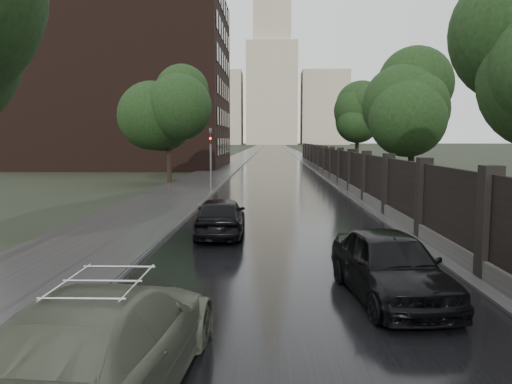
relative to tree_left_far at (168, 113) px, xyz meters
name	(u,v)px	position (x,y,z in m)	size (l,w,h in m)	color
ground	(305,378)	(8.00, -30.00, -5.24)	(800.00, 800.00, 0.00)	black
road	(272,148)	(8.00, 160.00, -5.23)	(8.00, 420.00, 0.02)	black
sidewalk_left	(257,147)	(2.00, 160.00, -5.16)	(4.00, 420.00, 0.16)	#2D2D2D
verge_right	(286,148)	(13.50, 160.00, -5.20)	(3.00, 420.00, 0.08)	#2D2D2D
fence_right	(337,169)	(12.60, 2.01, -4.23)	(0.45, 75.72, 2.70)	#383533
tree_left_far	(168,113)	(0.00, 0.00, 0.00)	(4.25, 4.25, 7.39)	black
tree_right_b	(413,110)	(15.50, -8.00, -0.29)	(4.08, 4.08, 7.01)	black
tree_right_c	(357,121)	(15.50, 10.00, -0.29)	(4.08, 4.08, 7.01)	black
traffic_light	(211,154)	(3.70, -5.01, -2.84)	(0.16, 0.32, 4.00)	#59595E
brick_building	(121,81)	(-10.00, 22.00, 4.76)	(24.00, 18.00, 20.00)	black
stalinist_tower	(272,81)	(8.00, 270.00, 33.14)	(92.00, 30.00, 159.00)	tan
volga_sedan	(105,342)	(5.41, -30.59, -4.50)	(2.08, 5.12, 1.48)	#4E5342
hatchback_left	(221,216)	(5.82, -19.88, -4.55)	(1.62, 4.03, 1.37)	black
car_right_near	(390,265)	(9.98, -26.51, -4.52)	(1.71, 4.25, 1.45)	black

